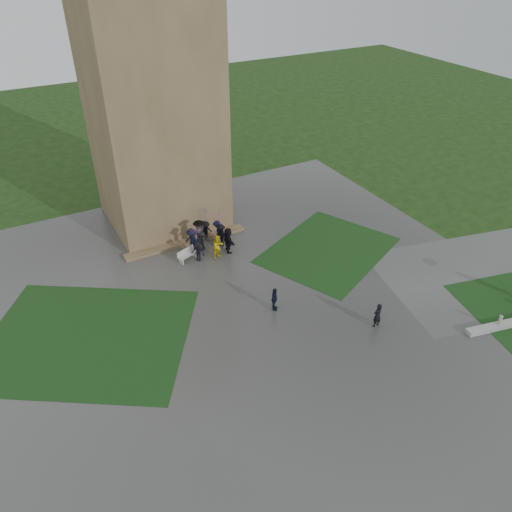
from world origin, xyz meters
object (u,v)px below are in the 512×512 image
pedestrian_mid (274,299)px  pedestrian_near (377,315)px  bench (187,255)px  tower (152,103)px

pedestrian_mid → pedestrian_near: bearing=-92.6°
pedestrian_near → bench: bearing=-63.5°
bench → pedestrian_near: bearing=-79.7°
tower → pedestrian_mid: tower is taller
tower → pedestrian_near: size_ratio=11.48×
bench → pedestrian_near: size_ratio=0.97×
pedestrian_mid → pedestrian_near: 5.96m
pedestrian_mid → pedestrian_near: (4.39, -4.03, 0.02)m
bench → pedestrian_near: pedestrian_near is taller
bench → pedestrian_mid: (2.59, -7.40, 0.33)m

